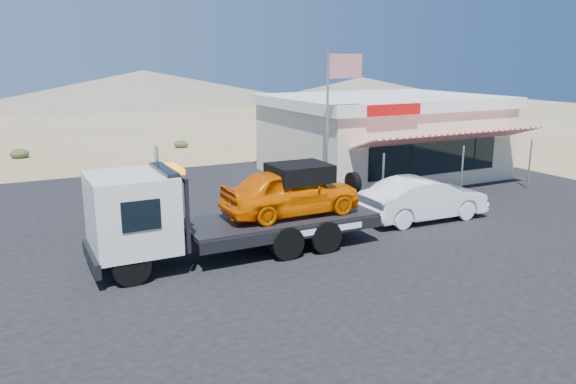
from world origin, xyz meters
name	(u,v)px	position (x,y,z in m)	size (l,w,h in m)	color
ground	(264,265)	(0.00, 0.00, 0.00)	(120.00, 120.00, 0.00)	olive
asphalt_lot	(281,227)	(2.00, 3.00, 0.01)	(32.00, 24.00, 0.02)	black
tow_truck	(231,206)	(-0.52, 1.15, 1.52)	(8.45, 2.51, 2.83)	black
white_sedan	(424,199)	(6.99, 1.49, 0.79)	(1.64, 4.70, 1.55)	silver
jerky_store	(381,135)	(10.50, 8.97, 1.99)	(10.40, 9.97, 3.90)	beige
flagpole	(333,111)	(4.93, 4.50, 3.76)	(1.55, 0.10, 6.00)	#99999E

